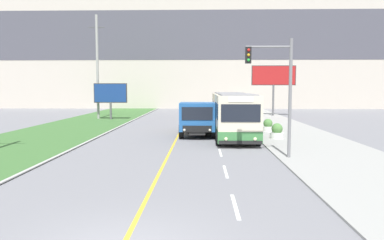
{
  "coord_description": "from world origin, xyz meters",
  "views": [
    {
      "loc": [
        1.76,
        -7.68,
        3.52
      ],
      "look_at": [
        1.1,
        16.62,
        1.4
      ],
      "focal_mm": 35.0,
      "sensor_mm": 36.0,
      "label": 1
    }
  ],
  "objects_px": {
    "planter_round_second": "(268,126)",
    "city_bus": "(232,114)",
    "billboard_small": "(110,94)",
    "planter_round_far": "(253,117)",
    "planter_round_third": "(259,121)",
    "dump_truck": "(198,119)",
    "planter_round_near": "(277,132)",
    "traffic_light_mast": "(277,83)",
    "utility_pole_far": "(97,67)",
    "car_distant": "(196,113)",
    "billboard_large": "(274,77)"
  },
  "relations": [
    {
      "from": "car_distant",
      "to": "city_bus",
      "type": "bearing_deg",
      "value": -78.48
    },
    {
      "from": "traffic_light_mast",
      "to": "billboard_large",
      "type": "height_order",
      "value": "billboard_large"
    },
    {
      "from": "city_bus",
      "to": "planter_round_second",
      "type": "height_order",
      "value": "city_bus"
    },
    {
      "from": "planter_round_second",
      "to": "city_bus",
      "type": "bearing_deg",
      "value": -149.93
    },
    {
      "from": "utility_pole_far",
      "to": "planter_round_second",
      "type": "xyz_separation_m",
      "value": [
        16.81,
        -12.25,
        -5.28
      ]
    },
    {
      "from": "utility_pole_far",
      "to": "planter_round_far",
      "type": "distance_m",
      "value": 18.06
    },
    {
      "from": "city_bus",
      "to": "billboard_small",
      "type": "relative_size",
      "value": 3.2
    },
    {
      "from": "planter_round_third",
      "to": "planter_round_far",
      "type": "relative_size",
      "value": 0.94
    },
    {
      "from": "dump_truck",
      "to": "car_distant",
      "type": "bearing_deg",
      "value": 91.27
    },
    {
      "from": "utility_pole_far",
      "to": "planter_round_far",
      "type": "xyz_separation_m",
      "value": [
        16.78,
        -4.12,
        -5.26
      ]
    },
    {
      "from": "traffic_light_mast",
      "to": "dump_truck",
      "type": "bearing_deg",
      "value": 115.11
    },
    {
      "from": "utility_pole_far",
      "to": "planter_round_far",
      "type": "height_order",
      "value": "utility_pole_far"
    },
    {
      "from": "dump_truck",
      "to": "traffic_light_mast",
      "type": "height_order",
      "value": "traffic_light_mast"
    },
    {
      "from": "billboard_large",
      "to": "billboard_small",
      "type": "bearing_deg",
      "value": -163.82
    },
    {
      "from": "planter_round_third",
      "to": "planter_round_far",
      "type": "bearing_deg",
      "value": 88.75
    },
    {
      "from": "utility_pole_far",
      "to": "planter_round_near",
      "type": "bearing_deg",
      "value": -44.32
    },
    {
      "from": "billboard_large",
      "to": "planter_round_second",
      "type": "height_order",
      "value": "billboard_large"
    },
    {
      "from": "billboard_small",
      "to": "car_distant",
      "type": "bearing_deg",
      "value": 5.87
    },
    {
      "from": "planter_round_second",
      "to": "dump_truck",
      "type": "bearing_deg",
      "value": -155.8
    },
    {
      "from": "dump_truck",
      "to": "planter_round_near",
      "type": "relative_size",
      "value": 6.54
    },
    {
      "from": "billboard_small",
      "to": "dump_truck",
      "type": "bearing_deg",
      "value": -54.96
    },
    {
      "from": "traffic_light_mast",
      "to": "billboard_large",
      "type": "relative_size",
      "value": 0.95
    },
    {
      "from": "traffic_light_mast",
      "to": "city_bus",
      "type": "bearing_deg",
      "value": 98.87
    },
    {
      "from": "traffic_light_mast",
      "to": "planter_round_far",
      "type": "bearing_deg",
      "value": 85.5
    },
    {
      "from": "car_distant",
      "to": "traffic_light_mast",
      "type": "xyz_separation_m",
      "value": [
        4.3,
        -23.25,
        3.06
      ]
    },
    {
      "from": "city_bus",
      "to": "planter_round_third",
      "type": "distance_m",
      "value": 6.53
    },
    {
      "from": "city_bus",
      "to": "planter_round_far",
      "type": "relative_size",
      "value": 11.99
    },
    {
      "from": "dump_truck",
      "to": "car_distant",
      "type": "relative_size",
      "value": 1.58
    },
    {
      "from": "dump_truck",
      "to": "planter_round_second",
      "type": "relative_size",
      "value": 6.81
    },
    {
      "from": "car_distant",
      "to": "utility_pole_far",
      "type": "bearing_deg",
      "value": -179.7
    },
    {
      "from": "city_bus",
      "to": "planter_round_third",
      "type": "bearing_deg",
      "value": 63.75
    },
    {
      "from": "car_distant",
      "to": "billboard_large",
      "type": "xyz_separation_m",
      "value": [
        9.37,
        4.47,
        4.07
      ]
    },
    {
      "from": "planter_round_near",
      "to": "planter_round_far",
      "type": "distance_m",
      "value": 12.2
    },
    {
      "from": "billboard_small",
      "to": "planter_round_second",
      "type": "distance_m",
      "value": 19.09
    },
    {
      "from": "planter_round_near",
      "to": "dump_truck",
      "type": "bearing_deg",
      "value": 163.51
    },
    {
      "from": "city_bus",
      "to": "planter_round_near",
      "type": "bearing_deg",
      "value": -39.38
    },
    {
      "from": "planter_round_second",
      "to": "planter_round_third",
      "type": "relative_size",
      "value": 1.0
    },
    {
      "from": "billboard_small",
      "to": "planter_round_far",
      "type": "relative_size",
      "value": 3.74
    },
    {
      "from": "traffic_light_mast",
      "to": "planter_round_second",
      "type": "distance_m",
      "value": 11.51
    },
    {
      "from": "planter_round_second",
      "to": "planter_round_third",
      "type": "height_order",
      "value": "planter_round_third"
    },
    {
      "from": "traffic_light_mast",
      "to": "planter_round_near",
      "type": "distance_m",
      "value": 7.72
    },
    {
      "from": "utility_pole_far",
      "to": "planter_round_near",
      "type": "relative_size",
      "value": 11.09
    },
    {
      "from": "dump_truck",
      "to": "planter_round_third",
      "type": "bearing_deg",
      "value": 50.53
    },
    {
      "from": "traffic_light_mast",
      "to": "car_distant",
      "type": "bearing_deg",
      "value": 100.47
    },
    {
      "from": "dump_truck",
      "to": "planter_round_near",
      "type": "xyz_separation_m",
      "value": [
        5.39,
        -1.6,
        -0.72
      ]
    },
    {
      "from": "planter_round_far",
      "to": "city_bus",
      "type": "bearing_deg",
      "value": -106.62
    },
    {
      "from": "car_distant",
      "to": "planter_round_second",
      "type": "distance_m",
      "value": 13.62
    },
    {
      "from": "traffic_light_mast",
      "to": "planter_round_second",
      "type": "xyz_separation_m",
      "value": [
        1.52,
        10.94,
        -3.23
      ]
    },
    {
      "from": "traffic_light_mast",
      "to": "planter_round_second",
      "type": "relative_size",
      "value": 5.91
    },
    {
      "from": "car_distant",
      "to": "billboard_large",
      "type": "relative_size",
      "value": 0.69
    }
  ]
}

